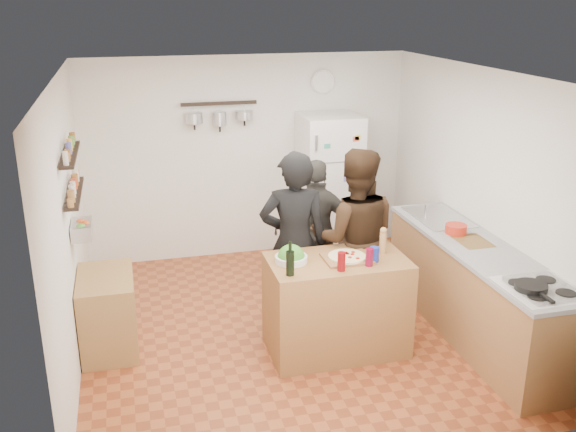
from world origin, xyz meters
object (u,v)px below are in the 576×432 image
object	(u,v)px
person_center	(354,239)
salad_bowl	(291,259)
wine_bottle	(290,263)
red_bowl	(456,229)
prep_island	(337,305)
wall_clock	(323,82)
salt_canister	(374,254)
person_left	(294,243)
skillet	(531,287)
pepper_mill	(383,243)
fridge	(329,187)
person_back	(317,232)
counter_run	(475,291)
side_table	(108,313)

from	to	relation	value
person_center	salad_bowl	bearing A→B (deg)	46.18
wine_bottle	red_bowl	xyz separation A→B (m)	(1.84, 0.54, -0.05)
prep_island	wine_bottle	bearing A→B (deg)	-156.25
wine_bottle	wall_clock	size ratio (longest dim) A/B	0.71
wall_clock	salt_canister	bearing A→B (deg)	-97.23
salad_bowl	wall_clock	bearing A→B (deg)	67.21
person_left	red_bowl	size ratio (longest dim) A/B	8.56
wine_bottle	skillet	xyz separation A→B (m)	(1.79, -0.78, -0.07)
pepper_mill	fridge	xyz separation A→B (m)	(0.19, 2.20, -0.11)
person_center	red_bowl	size ratio (longest dim) A/B	8.53
person_back	counter_run	xyz separation A→B (m)	(1.26, -1.11, -0.33)
pepper_mill	wall_clock	bearing A→B (deg)	85.64
person_back	red_bowl	distance (m)	1.43
counter_run	wine_bottle	bearing A→B (deg)	-174.90
salad_bowl	person_back	size ratio (longest dim) A/B	0.19
counter_run	skillet	xyz separation A→B (m)	(-0.10, -0.95, 0.49)
fridge	wall_clock	xyz separation A→B (m)	(0.00, 0.33, 1.25)
prep_island	counter_run	xyz separation A→B (m)	(1.39, -0.05, -0.01)
red_bowl	wine_bottle	bearing A→B (deg)	-163.56
person_back	pepper_mill	bearing A→B (deg)	131.63
prep_island	red_bowl	distance (m)	1.47
fridge	side_table	size ratio (longest dim) A/B	2.25
wine_bottle	counter_run	bearing A→B (deg)	5.10
red_bowl	side_table	distance (m)	3.45
person_left	wall_clock	world-z (taller)	wall_clock
wine_bottle	prep_island	bearing A→B (deg)	23.75
skillet	wall_clock	distance (m)	3.83
person_left	red_bowl	xyz separation A→B (m)	(1.62, -0.16, 0.06)
counter_run	person_left	bearing A→B (deg)	162.08
skillet	person_center	bearing A→B (deg)	123.22
salt_canister	counter_run	world-z (taller)	salt_canister
person_left	prep_island	bearing A→B (deg)	130.33
person_left	fridge	size ratio (longest dim) A/B	1.01
prep_island	salad_bowl	bearing A→B (deg)	173.21
salad_bowl	wall_clock	xyz separation A→B (m)	(1.06, 2.53, 1.21)
wine_bottle	person_back	xyz separation A→B (m)	(0.63, 1.28, -0.24)
prep_island	side_table	xyz separation A→B (m)	(-2.05, 0.55, -0.09)
wall_clock	side_table	distance (m)	3.81
person_left	red_bowl	bearing A→B (deg)	-175.03
skillet	wall_clock	size ratio (longest dim) A/B	0.86
person_left	skillet	size ratio (longest dim) A/B	6.99
salad_bowl	salt_canister	size ratio (longest dim) A/B	2.15
prep_island	skillet	world-z (taller)	skillet
salad_bowl	person_left	size ratio (longest dim) A/B	0.16
prep_island	person_back	distance (m)	1.12
salt_canister	person_left	xyz separation A→B (m)	(-0.58, 0.61, -0.07)
prep_island	pepper_mill	bearing A→B (deg)	6.34
red_bowl	skillet	bearing A→B (deg)	-92.17
salad_bowl	person_center	world-z (taller)	person_center
wall_clock	fridge	bearing A→B (deg)	-90.00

